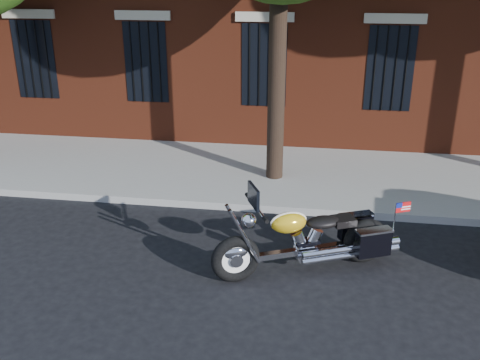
# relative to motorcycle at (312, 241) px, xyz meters

# --- Properties ---
(ground) EXTENTS (120.00, 120.00, 0.00)m
(ground) POSITION_rel_motorcycle_xyz_m (-1.41, 0.68, -0.52)
(ground) COLOR black
(ground) RESTS_ON ground
(curb) EXTENTS (40.00, 0.16, 0.15)m
(curb) POSITION_rel_motorcycle_xyz_m (-1.41, 2.06, -0.44)
(curb) COLOR gray
(curb) RESTS_ON ground
(sidewalk) EXTENTS (40.00, 3.60, 0.15)m
(sidewalk) POSITION_rel_motorcycle_xyz_m (-1.41, 3.94, -0.44)
(sidewalk) COLOR gray
(sidewalk) RESTS_ON ground
(motorcycle) EXTENTS (2.94, 1.61, 1.53)m
(motorcycle) POSITION_rel_motorcycle_xyz_m (0.00, 0.00, 0.00)
(motorcycle) COLOR black
(motorcycle) RESTS_ON ground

